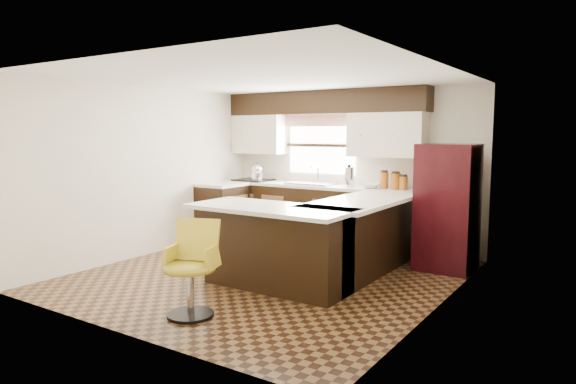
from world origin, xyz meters
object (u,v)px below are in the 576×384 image
Objects in this scene: refrigerator at (447,207)px; bar_chair at (190,269)px; peninsula_long at (357,239)px; peninsula_return at (277,249)px.

bar_chair is (-1.53, -3.07, -0.35)m from refrigerator.
refrigerator is at bearing 44.10° from bar_chair.
bar_chair is at bearing -107.79° from peninsula_long.
refrigerator is 3.45m from bar_chair.
peninsula_long is at bearing -133.18° from refrigerator.
refrigerator is 1.75× the size of bar_chair.
refrigerator reaches higher than peninsula_return.
peninsula_long is 1.21× the size of refrigerator.
peninsula_return is 1.79× the size of bar_chair.
peninsula_return is 1.02× the size of refrigerator.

